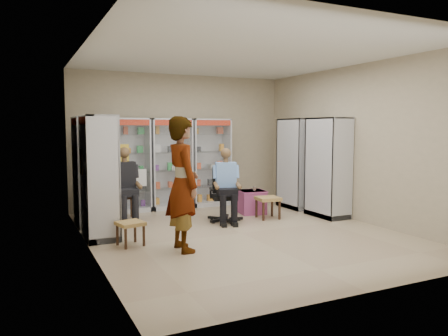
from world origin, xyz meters
name	(u,v)px	position (x,y,z in m)	size (l,w,h in m)	color
floor	(241,233)	(0.00, 0.00, 0.00)	(6.00, 6.00, 0.00)	tan
room_shell	(242,118)	(0.00, 0.00, 1.97)	(5.02, 6.02, 3.01)	tan
cabinet_back_left	(128,165)	(-1.30, 2.73, 1.00)	(0.90, 0.50, 2.00)	#AEB0B6
cabinet_back_mid	(171,164)	(-0.35, 2.73, 1.00)	(0.90, 0.50, 2.00)	silver
cabinet_back_right	(210,162)	(0.60, 2.73, 1.00)	(0.90, 0.50, 2.00)	silver
cabinet_right_far	(296,163)	(2.23, 1.60, 1.00)	(0.50, 0.90, 2.00)	silver
cabinet_right_near	(328,167)	(2.23, 0.50, 1.00)	(0.50, 0.90, 2.00)	#A6A9AD
cabinet_left_far	(89,171)	(-2.23, 1.80, 1.00)	(0.50, 0.90, 2.00)	silver
cabinet_left_near	(99,177)	(-2.23, 0.70, 1.00)	(0.50, 0.90, 2.00)	#A1A3A8
wooden_chair	(124,196)	(-1.55, 2.00, 0.47)	(0.42, 0.42, 0.94)	black
seated_customer	(125,186)	(-1.55, 1.95, 0.67)	(0.44, 0.60, 1.34)	black
office_chair	(224,194)	(0.16, 1.00, 0.52)	(0.57, 0.57, 1.04)	black
seated_shopkeeper	(226,187)	(0.16, 0.95, 0.66)	(0.44, 0.61, 1.33)	#6DA6D8
pink_trunk	(252,202)	(1.00, 1.43, 0.24)	(0.51, 0.49, 0.49)	#A2416B
tea_glass	(254,188)	(1.04, 1.40, 0.53)	(0.07, 0.07, 0.09)	#631508
woven_stool_a	(268,208)	(1.04, 0.85, 0.22)	(0.43, 0.43, 0.43)	#AB8848
woven_stool_b	(131,234)	(-1.90, 0.02, 0.19)	(0.37, 0.37, 0.37)	#B18D4A
standing_man	(183,184)	(-1.26, -0.56, 0.98)	(0.72, 0.47, 1.96)	gray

